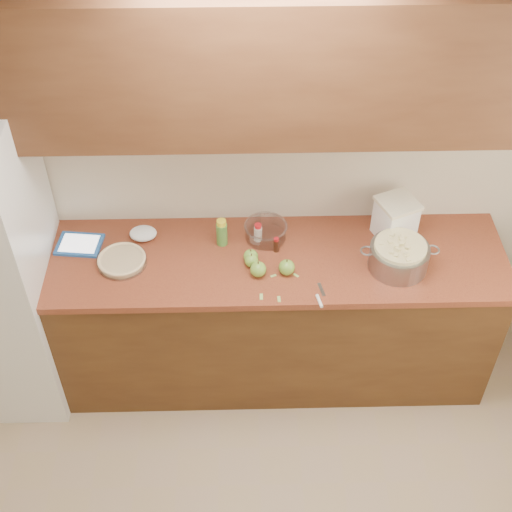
{
  "coord_description": "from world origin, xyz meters",
  "views": [
    {
      "loc": [
        -0.07,
        -1.2,
        3.53
      ],
      "look_at": [
        -0.01,
        1.43,
        0.98
      ],
      "focal_mm": 50.0,
      "sensor_mm": 36.0,
      "label": 1
    }
  ],
  "objects_px": {
    "pie": "(122,261)",
    "colander": "(399,256)",
    "flour_canister": "(395,219)",
    "tablet": "(79,244)"
  },
  "relations": [
    {
      "from": "pie",
      "to": "colander",
      "type": "distance_m",
      "value": 1.43
    },
    {
      "from": "flour_canister",
      "to": "pie",
      "type": "bearing_deg",
      "value": -172.81
    },
    {
      "from": "pie",
      "to": "colander",
      "type": "relative_size",
      "value": 0.64
    },
    {
      "from": "pie",
      "to": "flour_canister",
      "type": "bearing_deg",
      "value": 7.19
    },
    {
      "from": "colander",
      "to": "pie",
      "type": "bearing_deg",
      "value": 177.85
    },
    {
      "from": "colander",
      "to": "tablet",
      "type": "xyz_separation_m",
      "value": [
        -1.67,
        0.2,
        -0.06
      ]
    },
    {
      "from": "flour_canister",
      "to": "tablet",
      "type": "xyz_separation_m",
      "value": [
        -1.69,
        -0.04,
        -0.11
      ]
    },
    {
      "from": "colander",
      "to": "tablet",
      "type": "height_order",
      "value": "colander"
    },
    {
      "from": "pie",
      "to": "flour_canister",
      "type": "distance_m",
      "value": 1.46
    },
    {
      "from": "flour_canister",
      "to": "tablet",
      "type": "distance_m",
      "value": 1.69
    }
  ]
}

